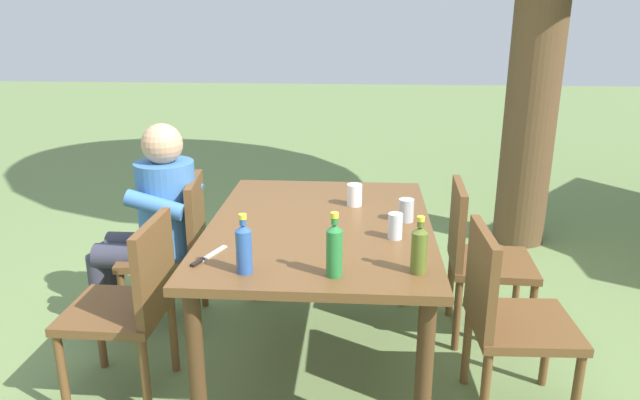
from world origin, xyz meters
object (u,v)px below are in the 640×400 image
cup_glass (395,226)px  bottle_green (334,249)px  chair_near_right (132,300)px  person_in_white_shirt (154,217)px  bottle_olive (419,249)px  chair_far_left (478,253)px  chair_far_right (506,313)px  bottle_blue (244,248)px  dining_table (320,241)px  chair_near_left (176,244)px  table_knife (207,257)px  cup_white (354,195)px  cup_steel (406,210)px

cup_glass → bottle_green: bearing=-31.7°
chair_near_right → person_in_white_shirt: bearing=-170.7°
bottle_olive → chair_far_left: bearing=154.7°
chair_far_right → bottle_olive: bottle_olive is taller
chair_far_left → bottle_blue: 1.48m
bottle_blue → cup_glass: size_ratio=2.06×
dining_table → bottle_blue: bottle_blue is taller
bottle_blue → bottle_olive: bearing=93.7°
dining_table → cup_glass: cup_glass is taller
chair_far_left → bottle_green: 1.24m
bottle_olive → cup_glass: (-0.36, -0.07, -0.04)m
chair_near_left → bottle_blue: bottle_blue is taller
bottle_blue → table_knife: bearing=-124.0°
bottle_green → cup_white: size_ratio=2.26×
chair_far_left → table_knife: bearing=-58.4°
chair_near_right → person_in_white_shirt: (-0.66, -0.11, 0.17)m
bottle_green → cup_steel: size_ratio=2.32×
chair_near_left → dining_table: bearing=67.9°
cup_steel → cup_glass: size_ratio=0.95×
cup_white → table_knife: bearing=-39.2°
chair_near_left → chair_far_left: (0.01, 1.68, 0.00)m
bottle_olive → cup_steel: bearing=-179.2°
chair_far_right → bottle_olive: 0.59m
chair_near_right → person_in_white_shirt: size_ratio=0.74×
bottle_olive → bottle_blue: (0.04, -0.68, 0.00)m
chair_near_right → table_knife: size_ratio=3.76×
chair_far_right → bottle_olive: size_ratio=3.70×
bottle_olive → bottle_green: bearing=-81.1°
chair_near_right → cup_steel: (-0.40, 1.26, 0.33)m
dining_table → bottle_olive: 0.71m
bottle_olive → bottle_green: 0.33m
chair_far_right → cup_glass: cup_glass is taller
chair_far_left → cup_steel: cup_steel is taller
chair_far_right → cup_white: size_ratio=7.51×
cup_white → cup_steel: bearing=48.4°
chair_near_right → bottle_olive: 1.33m
cup_white → cup_glass: size_ratio=0.98×
chair_near_left → person_in_white_shirt: 0.20m
bottle_blue → table_knife: (-0.13, -0.19, -0.10)m
chair_near_left → cup_steel: (0.28, 1.26, 0.33)m
bottle_green → cup_steel: (-0.65, 0.32, -0.06)m
bottle_green → cup_white: bearing=175.7°
chair_far_left → bottle_green: bearing=-38.8°
cup_steel → bottle_blue: bearing=-46.4°
person_in_white_shirt → table_knife: 0.94m
chair_far_left → person_in_white_shirt: 1.79m
person_in_white_shirt → table_knife: (0.78, 0.50, 0.11)m
chair_far_left → chair_far_right: same height
person_in_white_shirt → cup_white: bearing=87.9°
chair_far_right → bottle_green: bottle_green is taller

